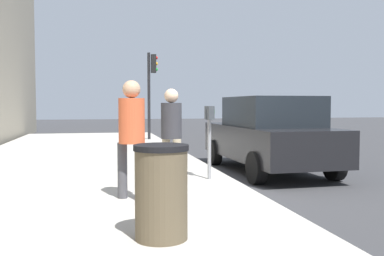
{
  "coord_description": "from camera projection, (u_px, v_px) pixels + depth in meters",
  "views": [
    {
      "loc": [
        -8.28,
        2.51,
        1.58
      ],
      "look_at": [
        -0.37,
        0.81,
        1.14
      ],
      "focal_mm": 39.86,
      "sensor_mm": 36.0,
      "label": 1
    }
  ],
  "objects": [
    {
      "name": "trash_bin",
      "position": [
        161.0,
        192.0,
        4.52
      ],
      "size": [
        0.59,
        0.59,
        1.01
      ],
      "color": "brown",
      "rests_on": "sidewalk_slab"
    },
    {
      "name": "ground_plane",
      "position": [
        227.0,
        182.0,
        8.69
      ],
      "size": [
        80.0,
        80.0,
        0.0
      ],
      "primitive_type": "plane",
      "color": "#38383A",
      "rests_on": "ground"
    },
    {
      "name": "traffic_signal",
      "position": [
        151.0,
        81.0,
        17.73
      ],
      "size": [
        0.24,
        0.44,
        3.6
      ],
      "color": "black",
      "rests_on": "sidewalk_slab"
    },
    {
      "name": "pedestrian_bystander",
      "position": [
        132.0,
        129.0,
        6.38
      ],
      "size": [
        0.43,
        0.42,
        1.8
      ],
      "rotation": [
        0.0,
        0.0,
        -0.79
      ],
      "color": "#47474C",
      "rests_on": "sidewalk_slab"
    },
    {
      "name": "pedestrian_at_meter",
      "position": [
        171.0,
        128.0,
        7.73
      ],
      "size": [
        0.5,
        0.38,
        1.72
      ],
      "rotation": [
        0.0,
        0.0,
        -1.18
      ],
      "color": "tan",
      "rests_on": "sidewalk_slab"
    },
    {
      "name": "parked_sedan_near",
      "position": [
        269.0,
        134.0,
        9.99
      ],
      "size": [
        4.45,
        2.06,
        1.77
      ],
      "color": "black",
      "rests_on": "ground_plane"
    },
    {
      "name": "parking_meter",
      "position": [
        209.0,
        127.0,
        8.17
      ],
      "size": [
        0.36,
        0.12,
        1.41
      ],
      "color": "gray",
      "rests_on": "sidewalk_slab"
    },
    {
      "name": "sidewalk_slab",
      "position": [
        75.0,
        185.0,
        8.06
      ],
      "size": [
        28.0,
        6.0,
        0.15
      ],
      "primitive_type": "cube",
      "color": "#B7B2A8",
      "rests_on": "ground_plane"
    }
  ]
}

